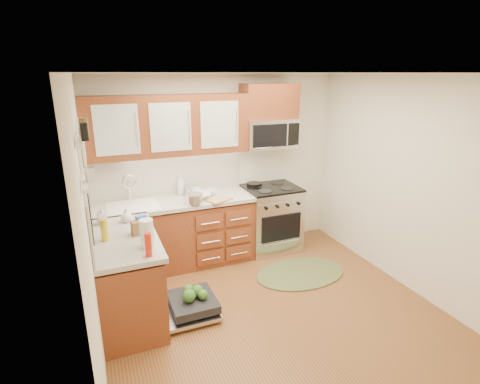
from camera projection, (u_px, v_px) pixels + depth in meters
name	position (u px, v px, depth m)	size (l,w,h in m)	color
floor	(273.00, 311.00, 4.11)	(3.50, 3.50, 0.00)	brown
ceiling	(280.00, 73.00, 3.35)	(3.50, 3.50, 0.00)	white
wall_back	(219.00, 166.00, 5.27)	(3.50, 0.04, 2.50)	white
wall_front	(414.00, 297.00, 2.18)	(3.50, 0.04, 2.50)	white
wall_left	(88.00, 231.00, 3.10)	(0.04, 3.50, 2.50)	white
wall_right	(410.00, 185.00, 4.36)	(0.04, 3.50, 2.50)	white
base_cabinet_back	(176.00, 236.00, 5.00)	(2.05, 0.60, 0.85)	#5D2015
base_cabinet_left	(128.00, 280.00, 3.92)	(0.60, 1.25, 0.85)	#5D2015
countertop_back	(174.00, 202.00, 4.85)	(2.07, 0.64, 0.05)	beige
countertop_left	(124.00, 239.00, 3.78)	(0.64, 1.27, 0.05)	beige
backsplash_back	(168.00, 174.00, 5.01)	(2.05, 0.02, 0.57)	#B4B0A2
backsplash_left	(89.00, 214.00, 3.58)	(0.02, 1.25, 0.57)	#B4B0A2
upper_cabinets	(168.00, 125.00, 4.67)	(2.05, 0.35, 0.75)	#5D2015
cabinet_over_mw	(269.00, 101.00, 5.09)	(0.76, 0.35, 0.47)	#5D2015
range	(271.00, 218.00, 5.47)	(0.76, 0.64, 0.95)	silver
microwave	(269.00, 133.00, 5.20)	(0.76, 0.38, 0.40)	silver
sink	(134.00, 216.00, 4.67)	(0.62, 0.50, 0.26)	white
dishwasher	(189.00, 306.00, 4.03)	(0.70, 0.60, 0.20)	silver
window	(85.00, 181.00, 3.46)	(0.03, 1.05, 1.05)	white
window_blind	(83.00, 145.00, 3.37)	(0.02, 0.96, 0.40)	white
shelf_upper	(79.00, 142.00, 2.56)	(0.04, 0.40, 0.03)	white
shelf_lower	(85.00, 184.00, 2.65)	(0.04, 0.40, 0.03)	white
rug	(301.00, 273.00, 4.87)	(1.21, 0.79, 0.02)	olive
skillet	(254.00, 184.00, 5.39)	(0.21, 0.21, 0.04)	black
stock_pot	(194.00, 199.00, 4.70)	(0.22, 0.22, 0.13)	silver
cutting_board	(220.00, 200.00, 4.84)	(0.31, 0.20, 0.02)	#9D7447
canister	(189.00, 190.00, 4.99)	(0.10, 0.10, 0.17)	silver
paper_towel_roll	(147.00, 234.00, 3.50)	(0.13, 0.13, 0.28)	white
mustard_bottle	(104.00, 230.00, 3.65)	(0.07, 0.07, 0.22)	gold
red_bottle	(148.00, 245.00, 3.34)	(0.06, 0.06, 0.23)	red
wooden_box	(139.00, 227.00, 3.81)	(0.14, 0.10, 0.14)	brown
blue_carton	(142.00, 223.00, 3.87)	(0.11, 0.07, 0.18)	blue
bowl_a	(199.00, 196.00, 4.91)	(0.29, 0.29, 0.07)	#999999
bowl_b	(196.00, 192.00, 5.06)	(0.26, 0.26, 0.08)	#999999
cup	(212.00, 192.00, 5.04)	(0.13, 0.13, 0.10)	#999999
soap_bottle_a	(181.00, 185.00, 5.04)	(0.11, 0.11, 0.27)	#999999
soap_bottle_b	(102.00, 215.00, 4.06)	(0.09, 0.09, 0.20)	#999999
soap_bottle_c	(126.00, 215.00, 4.12)	(0.12, 0.12, 0.16)	#999999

